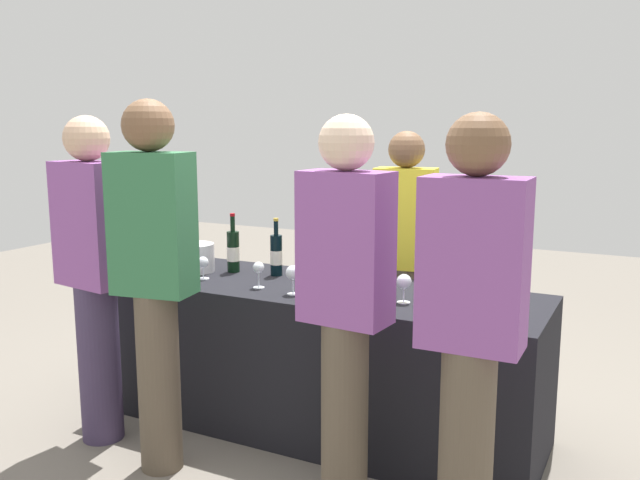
# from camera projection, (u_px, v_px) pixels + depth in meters

# --- Properties ---
(ground_plane) EXTENTS (12.00, 12.00, 0.00)m
(ground_plane) POSITION_uv_depth(u_px,v_px,m) (320.00, 426.00, 3.67)
(ground_plane) COLOR slate
(tasting_table) EXTENTS (2.34, 0.76, 0.79)m
(tasting_table) POSITION_uv_depth(u_px,v_px,m) (320.00, 358.00, 3.60)
(tasting_table) COLOR black
(tasting_table) RESTS_ON ground_plane
(wine_bottle_0) EXTENTS (0.08, 0.08, 0.31)m
(wine_bottle_0) POSITION_uv_depth(u_px,v_px,m) (190.00, 247.00, 4.05)
(wine_bottle_0) COLOR black
(wine_bottle_0) RESTS_ON tasting_table
(wine_bottle_1) EXTENTS (0.07, 0.07, 0.34)m
(wine_bottle_1) POSITION_uv_depth(u_px,v_px,m) (233.00, 251.00, 3.87)
(wine_bottle_1) COLOR black
(wine_bottle_1) RESTS_ON tasting_table
(wine_bottle_2) EXTENTS (0.07, 0.07, 0.33)m
(wine_bottle_2) POSITION_uv_depth(u_px,v_px,m) (276.00, 255.00, 3.78)
(wine_bottle_2) COLOR black
(wine_bottle_2) RESTS_ON tasting_table
(wine_bottle_3) EXTENTS (0.07, 0.07, 0.30)m
(wine_bottle_3) POSITION_uv_depth(u_px,v_px,m) (318.00, 258.00, 3.74)
(wine_bottle_3) COLOR black
(wine_bottle_3) RESTS_ON tasting_table
(wine_bottle_4) EXTENTS (0.07, 0.07, 0.30)m
(wine_bottle_4) POSITION_uv_depth(u_px,v_px,m) (441.00, 276.00, 3.29)
(wine_bottle_4) COLOR black
(wine_bottle_4) RESTS_ON tasting_table
(wine_glass_0) EXTENTS (0.07, 0.07, 0.13)m
(wine_glass_0) POSITION_uv_depth(u_px,v_px,m) (183.00, 260.00, 3.78)
(wine_glass_0) COLOR silver
(wine_glass_0) RESTS_ON tasting_table
(wine_glass_1) EXTENTS (0.07, 0.07, 0.13)m
(wine_glass_1) POSITION_uv_depth(u_px,v_px,m) (203.00, 263.00, 3.69)
(wine_glass_1) COLOR silver
(wine_glass_1) RESTS_ON tasting_table
(wine_glass_2) EXTENTS (0.06, 0.06, 0.14)m
(wine_glass_2) POSITION_uv_depth(u_px,v_px,m) (259.00, 269.00, 3.49)
(wine_glass_2) COLOR silver
(wine_glass_2) RESTS_ON tasting_table
(wine_glass_3) EXTENTS (0.07, 0.07, 0.15)m
(wine_glass_3) POSITION_uv_depth(u_px,v_px,m) (293.00, 273.00, 3.35)
(wine_glass_3) COLOR silver
(wine_glass_3) RESTS_ON tasting_table
(wine_glass_4) EXTENTS (0.07, 0.07, 0.14)m
(wine_glass_4) POSITION_uv_depth(u_px,v_px,m) (404.00, 283.00, 3.20)
(wine_glass_4) COLOR silver
(wine_glass_4) RESTS_ON tasting_table
(ice_bucket) EXTENTS (0.24, 0.24, 0.16)m
(ice_bucket) POSITION_uv_depth(u_px,v_px,m) (194.00, 258.00, 3.89)
(ice_bucket) COLOR silver
(ice_bucket) RESTS_ON tasting_table
(server_pouring) EXTENTS (0.38, 0.24, 1.59)m
(server_pouring) POSITION_uv_depth(u_px,v_px,m) (404.00, 253.00, 3.97)
(server_pouring) COLOR brown
(server_pouring) RESTS_ON ground_plane
(guest_0) EXTENTS (0.41, 0.27, 1.67)m
(guest_0) POSITION_uv_depth(u_px,v_px,m) (94.00, 268.00, 3.38)
(guest_0) COLOR #3F3351
(guest_0) RESTS_ON ground_plane
(guest_1) EXTENTS (0.39, 0.26, 1.74)m
(guest_1) POSITION_uv_depth(u_px,v_px,m) (154.00, 270.00, 3.07)
(guest_1) COLOR brown
(guest_1) RESTS_ON ground_plane
(guest_2) EXTENTS (0.38, 0.23, 1.67)m
(guest_2) POSITION_uv_depth(u_px,v_px,m) (345.00, 299.00, 2.75)
(guest_2) COLOR brown
(guest_2) RESTS_ON ground_plane
(guest_3) EXTENTS (0.37, 0.22, 1.67)m
(guest_3) POSITION_uv_depth(u_px,v_px,m) (471.00, 323.00, 2.43)
(guest_3) COLOR brown
(guest_3) RESTS_ON ground_plane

